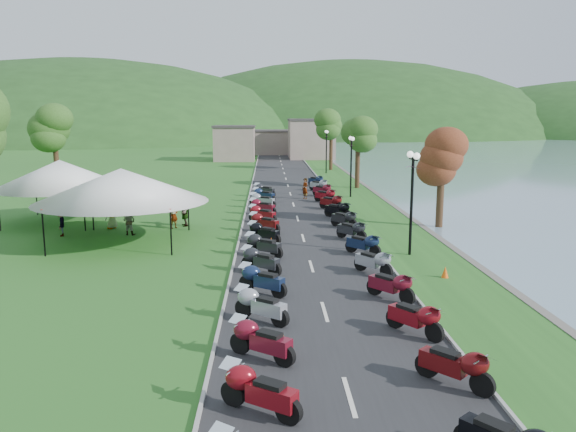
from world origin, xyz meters
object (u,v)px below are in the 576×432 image
object	(u,v)px
vendor_tent_main	(123,206)
pedestrian_b	(130,235)
pedestrian_a	(174,228)
pedestrian_c	(62,236)

from	to	relation	value
vendor_tent_main	pedestrian_b	xyz separation A→B (m)	(-0.16, 1.83, -2.00)
pedestrian_a	pedestrian_c	xyz separation A→B (m)	(-6.03, -2.07, 0.00)
pedestrian_a	vendor_tent_main	bearing A→B (deg)	-165.98
vendor_tent_main	pedestrian_b	bearing A→B (deg)	94.91
vendor_tent_main	pedestrian_c	world-z (taller)	vendor_tent_main
vendor_tent_main	pedestrian_b	distance (m)	2.72
vendor_tent_main	pedestrian_b	size ratio (longest dim) A/B	3.88
pedestrian_c	pedestrian_a	bearing A→B (deg)	91.25
pedestrian_a	pedestrian_b	xyz separation A→B (m)	(-2.24, -1.84, 0.00)
vendor_tent_main	pedestrian_c	xyz separation A→B (m)	(-3.95, 1.60, -2.00)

